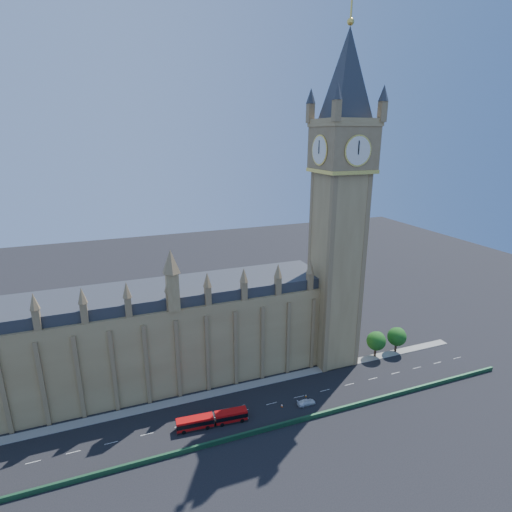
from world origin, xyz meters
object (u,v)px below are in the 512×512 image
object	(u,v)px
car_grey	(227,419)
car_silver	(239,417)
car_white	(306,402)
red_bus	(212,420)

from	to	relation	value
car_grey	car_silver	world-z (taller)	car_silver
car_silver	car_white	world-z (taller)	car_silver
red_bus	car_white	xyz separation A→B (m)	(25.07, -1.21, -0.83)
car_grey	car_white	xyz separation A→B (m)	(21.42, -1.18, 0.04)
car_grey	car_white	bearing A→B (deg)	-95.64
red_bus	car_grey	world-z (taller)	red_bus
red_bus	car_silver	bearing A→B (deg)	-1.06
car_white	car_grey	bearing A→B (deg)	85.23
car_silver	car_white	bearing A→B (deg)	-90.43
car_silver	car_white	distance (m)	18.38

